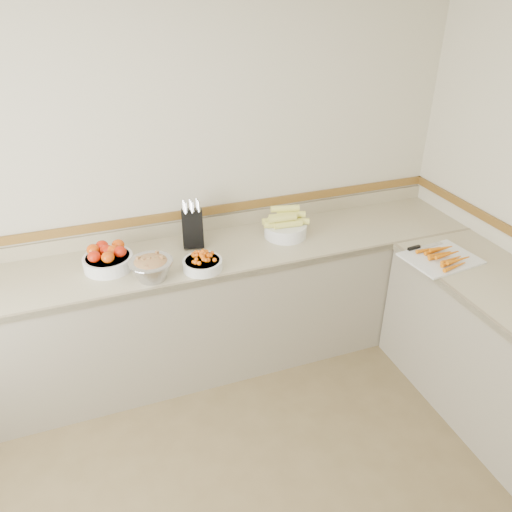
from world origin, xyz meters
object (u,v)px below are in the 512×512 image
object	(u,v)px
corn_bowl	(285,226)
rhubarb_bowl	(151,268)
cutting_board	(441,257)
tomato_bowl	(108,258)
knife_block	(193,227)
cherry_tomato_bowl	(202,262)

from	to	relation	value
corn_bowl	rhubarb_bowl	world-z (taller)	corn_bowl
cutting_board	tomato_bowl	bearing A→B (deg)	162.60
tomato_bowl	rhubarb_bowl	size ratio (longest dim) A/B	1.16
knife_block	cherry_tomato_bowl	bearing A→B (deg)	-94.19
cherry_tomato_bowl	corn_bowl	bearing A→B (deg)	20.01
knife_block	tomato_bowl	distance (m)	0.59
rhubarb_bowl	knife_block	bearing A→B (deg)	44.63
cherry_tomato_bowl	rhubarb_bowl	world-z (taller)	rhubarb_bowl
rhubarb_bowl	cutting_board	bearing A→B (deg)	-12.90
cherry_tomato_bowl	knife_block	bearing A→B (deg)	85.81
cherry_tomato_bowl	corn_bowl	xyz separation A→B (m)	(0.66, 0.24, 0.03)
knife_block	corn_bowl	bearing A→B (deg)	-7.86
tomato_bowl	knife_block	bearing A→B (deg)	10.96
knife_block	tomato_bowl	xyz separation A→B (m)	(-0.57, -0.11, -0.07)
cherry_tomato_bowl	corn_bowl	world-z (taller)	corn_bowl
cherry_tomato_bowl	cutting_board	xyz separation A→B (m)	(1.47, -0.42, -0.03)
cherry_tomato_bowl	rhubarb_bowl	bearing A→B (deg)	-178.92
tomato_bowl	cherry_tomato_bowl	world-z (taller)	tomato_bowl
knife_block	cutting_board	distance (m)	1.63
knife_block	tomato_bowl	bearing A→B (deg)	-169.04
rhubarb_bowl	corn_bowl	bearing A→B (deg)	14.19
knife_block	tomato_bowl	world-z (taller)	knife_block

